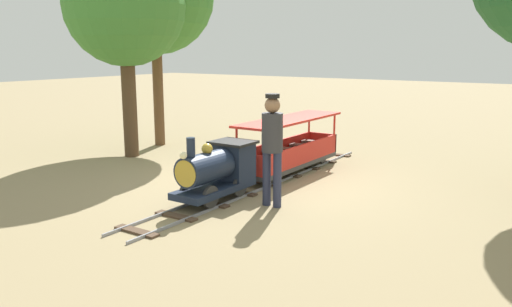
% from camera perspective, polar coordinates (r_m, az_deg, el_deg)
% --- Properties ---
extents(ground_plane, '(60.00, 60.00, 0.00)m').
position_cam_1_polar(ground_plane, '(8.67, 0.81, -3.32)').
color(ground_plane, '#8C7A56').
extents(track, '(0.66, 6.40, 0.04)m').
position_cam_1_polar(track, '(8.65, 0.74, -3.24)').
color(track, gray).
rests_on(track, ground_plane).
extents(locomotive, '(0.62, 1.45, 1.00)m').
position_cam_1_polar(locomotive, '(7.58, -4.33, -1.76)').
color(locomotive, '#192338').
rests_on(locomotive, ground_plane).
extents(passenger_car, '(0.72, 2.70, 0.97)m').
position_cam_1_polar(passenger_car, '(9.31, 3.79, 0.35)').
color(passenger_car, '#3F3F3F').
rests_on(passenger_car, ground_plane).
extents(conductor_person, '(0.30, 0.30, 1.62)m').
position_cam_1_polar(conductor_person, '(7.22, 1.82, 1.41)').
color(conductor_person, '#282D47').
rests_on(conductor_person, ground_plane).
extents(oak_tree_distant, '(2.44, 2.44, 4.31)m').
position_cam_1_polar(oak_tree_distant, '(10.99, -14.41, 15.57)').
color(oak_tree_distant, '#4C3823').
rests_on(oak_tree_distant, ground_plane).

